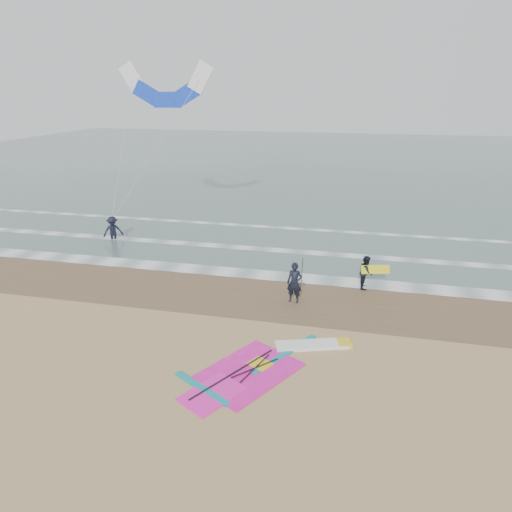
% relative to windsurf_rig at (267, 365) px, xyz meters
% --- Properties ---
extents(ground, '(120.00, 120.00, 0.00)m').
position_rel_windsurf_rig_xyz_m(ground, '(0.49, -0.52, -0.04)').
color(ground, tan).
rests_on(ground, ground).
extents(sea_water, '(120.00, 80.00, 0.02)m').
position_rel_windsurf_rig_xyz_m(sea_water, '(0.49, 47.48, -0.02)').
color(sea_water, '#47605E').
rests_on(sea_water, ground).
extents(wet_sand_band, '(120.00, 5.00, 0.01)m').
position_rel_windsurf_rig_xyz_m(wet_sand_band, '(0.49, 5.48, -0.03)').
color(wet_sand_band, brown).
rests_on(wet_sand_band, ground).
extents(foam_waterline, '(120.00, 9.15, 0.02)m').
position_rel_windsurf_rig_xyz_m(foam_waterline, '(0.49, 9.92, -0.01)').
color(foam_waterline, white).
rests_on(foam_waterline, ground).
extents(windsurf_rig, '(5.60, 5.31, 0.13)m').
position_rel_windsurf_rig_xyz_m(windsurf_rig, '(0.00, 0.00, 0.00)').
color(windsurf_rig, white).
rests_on(windsurf_rig, ground).
extents(person_standing, '(0.71, 0.51, 1.80)m').
position_rel_windsurf_rig_xyz_m(person_standing, '(0.17, 5.04, 0.87)').
color(person_standing, black).
rests_on(person_standing, ground).
extents(person_walking, '(0.60, 0.77, 1.56)m').
position_rel_windsurf_rig_xyz_m(person_walking, '(3.18, 7.27, 0.75)').
color(person_walking, black).
rests_on(person_walking, ground).
extents(person_wading, '(1.36, 1.26, 1.84)m').
position_rel_windsurf_rig_xyz_m(person_wading, '(-11.84, 11.18, 0.88)').
color(person_wading, black).
rests_on(person_wading, ground).
extents(held_pole, '(0.17, 0.86, 1.82)m').
position_rel_windsurf_rig_xyz_m(held_pole, '(0.47, 5.04, 1.29)').
color(held_pole, black).
rests_on(held_pole, ground).
extents(carried_kiteboard, '(1.30, 0.51, 0.39)m').
position_rel_windsurf_rig_xyz_m(carried_kiteboard, '(3.58, 7.17, 0.95)').
color(carried_kiteboard, yellow).
rests_on(carried_kiteboard, ground).
extents(surf_kite, '(6.14, 4.04, 9.11)m').
position_rel_windsurf_rig_xyz_m(surf_kite, '(-9.44, 15.06, 8.68)').
color(surf_kite, white).
rests_on(surf_kite, ground).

